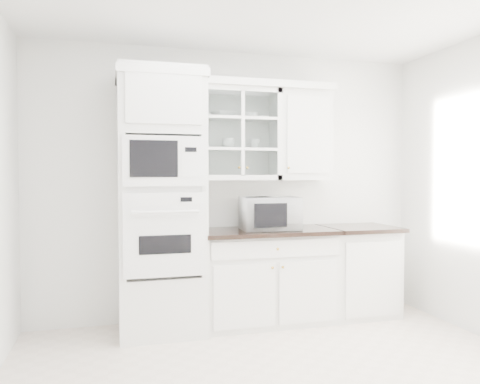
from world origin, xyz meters
name	(u,v)px	position (x,y,z in m)	size (l,w,h in m)	color
room_shell	(275,131)	(0.00, 0.43, 1.78)	(4.00, 3.50, 2.70)	white
oven_column	(161,202)	(-0.75, 1.42, 1.20)	(0.76, 0.68, 2.40)	white
base_cabinet_run	(266,275)	(0.28, 1.45, 0.46)	(1.32, 0.67, 0.92)	white
extra_base_cabinet	(357,270)	(1.28, 1.45, 0.46)	(0.72, 0.67, 0.92)	white
upper_cabinet_glass	(238,135)	(0.03, 1.58, 1.85)	(0.80, 0.33, 0.90)	white
upper_cabinet_solid	(302,136)	(0.71, 1.58, 1.85)	(0.55, 0.33, 0.90)	white
crown_molding	(229,84)	(-0.07, 1.56, 2.33)	(2.14, 0.38, 0.07)	white
countertop_microwave	(269,213)	(0.29, 1.40, 1.08)	(0.55, 0.46, 0.32)	white
bowl_a	(224,115)	(-0.12, 1.57, 2.04)	(0.23, 0.23, 0.06)	white
bowl_b	(249,116)	(0.15, 1.59, 2.04)	(0.18, 0.18, 0.06)	white
cup_a	(228,144)	(-0.07, 1.59, 1.76)	(0.12, 0.12, 0.10)	white
cup_b	(254,144)	(0.20, 1.59, 1.76)	(0.11, 0.11, 0.10)	white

